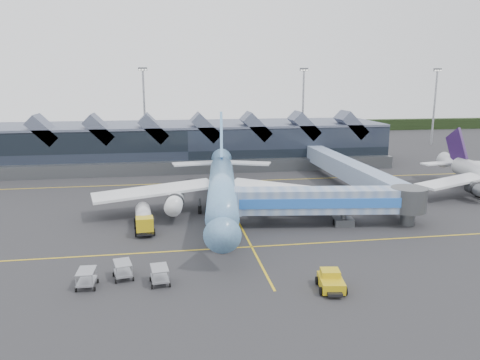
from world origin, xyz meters
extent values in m
plane|color=#28282A|center=(0.00, 0.00, 0.00)|extent=(260.00, 260.00, 0.00)
cube|color=gold|center=(0.00, -8.00, 0.01)|extent=(120.00, 0.25, 0.01)
cube|color=gold|center=(0.00, 28.00, 0.01)|extent=(120.00, 0.25, 0.01)
cube|color=gold|center=(0.00, 10.00, 0.01)|extent=(0.25, 60.00, 0.01)
cube|color=black|center=(0.00, 110.00, 2.00)|extent=(260.00, 4.00, 4.00)
cube|color=black|center=(-5.00, 48.00, 4.50)|extent=(90.00, 20.00, 9.00)
cube|color=slate|center=(-5.00, 48.00, 9.20)|extent=(90.00, 20.00, 0.60)
cube|color=#515458|center=(-5.00, 37.00, 1.30)|extent=(90.00, 2.50, 2.60)
cube|color=slate|center=(-34.00, 41.00, 9.30)|extent=(6.43, 6.00, 6.43)
cube|color=slate|center=(-23.00, 41.00, 9.30)|extent=(6.43, 6.00, 6.43)
cube|color=slate|center=(-12.00, 41.00, 9.30)|extent=(6.43, 6.00, 6.43)
cube|color=slate|center=(-1.00, 41.00, 9.30)|extent=(6.43, 6.00, 6.43)
cube|color=slate|center=(10.00, 41.00, 9.30)|extent=(6.43, 6.00, 6.43)
cube|color=slate|center=(21.00, 41.00, 9.30)|extent=(6.43, 6.00, 6.43)
cube|color=slate|center=(32.00, 41.00, 9.30)|extent=(6.43, 6.00, 6.43)
cylinder|color=#95979E|center=(-15.00, 72.00, 11.00)|extent=(0.56, 0.56, 22.00)
cube|color=#515458|center=(-15.00, 72.00, 22.00)|extent=(2.40, 0.50, 0.90)
cylinder|color=#95979E|center=(30.00, 72.00, 11.00)|extent=(0.56, 0.56, 22.00)
cube|color=#515458|center=(30.00, 72.00, 22.00)|extent=(2.40, 0.50, 0.90)
cylinder|color=#95979E|center=(70.00, 70.00, 11.00)|extent=(0.56, 0.56, 22.00)
cube|color=#515458|center=(70.00, 70.00, 22.00)|extent=(2.40, 0.50, 0.90)
cylinder|color=#5E89BF|center=(-1.85, 5.58, 4.19)|extent=(7.61, 31.68, 3.88)
cone|color=#5E89BF|center=(-4.06, -12.71, 4.19)|extent=(4.50, 5.82, 3.88)
cube|color=black|center=(-4.14, -13.38, 5.00)|extent=(1.50, 0.51, 0.48)
cone|color=#5E89BF|center=(0.46, 24.75, 4.48)|extent=(4.71, 7.60, 3.88)
cube|color=white|center=(-11.55, 8.06, 3.51)|extent=(18.43, 9.13, 1.28)
cube|color=white|center=(8.16, 5.69, 3.51)|extent=(18.46, 12.71, 1.28)
cylinder|color=white|center=(-8.69, 4.14, 2.54)|extent=(3.03, 5.64, 2.41)
cylinder|color=white|center=(4.45, 2.55, 2.54)|extent=(3.03, 5.64, 2.41)
cube|color=#5E89BF|center=(0.24, 22.97, 8.52)|extent=(1.64, 9.92, 10.69)
cube|color=white|center=(-4.45, 23.99, 4.48)|extent=(8.41, 4.12, 0.26)
cube|color=white|center=(5.04, 22.84, 4.48)|extent=(8.68, 5.82, 0.26)
cylinder|color=#515458|center=(-3.63, -9.14, 1.12)|extent=(0.29, 0.29, 2.25)
cylinder|color=#515458|center=(-4.97, 7.31, 1.12)|extent=(0.29, 0.29, 2.25)
cylinder|color=#515458|center=(1.58, 6.52, 1.12)|extent=(0.29, 0.29, 2.25)
cylinder|color=black|center=(-3.63, -9.14, 0.40)|extent=(0.63, 1.48, 1.44)
cone|color=white|center=(45.02, 21.94, 3.69)|extent=(3.30, 5.18, 3.20)
cube|color=white|center=(37.29, 9.35, 2.89)|extent=(13.95, 7.85, 1.07)
cylinder|color=#515458|center=(39.73, 6.68, 2.09)|extent=(2.06, 3.88, 1.98)
cube|color=#2E1746|center=(45.00, 20.67, 6.65)|extent=(0.62, 7.20, 7.80)
cube|color=white|center=(41.40, 21.05, 3.69)|extent=(6.45, 3.55, 0.27)
cube|color=white|center=(48.61, 20.92, 3.69)|extent=(6.47, 3.75, 0.27)
cylinder|color=#515458|center=(42.05, 9.20, 0.93)|extent=(0.30, 0.30, 1.85)
cube|color=#6F8BB9|center=(10.61, -1.33, 3.54)|extent=(22.21, 6.02, 3.19)
cube|color=blue|center=(10.40, -3.02, 3.54)|extent=(21.81, 2.88, 1.32)
cube|color=#6F8BB9|center=(-1.38, 0.18, 3.54)|extent=(3.27, 3.84, 3.30)
cylinder|color=#515458|center=(13.88, -1.74, 1.77)|extent=(0.77, 0.77, 3.54)
cube|color=#515458|center=(13.88, -1.74, 0.49)|extent=(2.89, 2.51, 0.99)
cylinder|color=black|center=(12.79, -1.60, 0.38)|extent=(0.56, 1.04, 0.99)
cylinder|color=black|center=(14.97, -1.88, 0.38)|extent=(0.56, 1.04, 0.99)
cylinder|color=#515458|center=(22.60, -2.84, 3.54)|extent=(4.83, 4.83, 3.30)
cylinder|color=#515458|center=(22.60, -2.84, 1.77)|extent=(1.98, 1.98, 3.54)
cube|color=black|center=(-12.86, 0.67, 0.66)|extent=(2.72, 8.08, 0.44)
cube|color=gold|center=(-12.62, -2.32, 1.59)|extent=(2.26, 2.10, 1.94)
cube|color=black|center=(-12.57, -3.02, 2.03)|extent=(1.95, 0.28, 0.88)
cylinder|color=silver|center=(-12.94, 1.73, 1.85)|extent=(2.42, 5.26, 2.03)
sphere|color=silver|center=(-13.13, 4.28, 1.85)|extent=(1.94, 1.94, 1.94)
sphere|color=silver|center=(-12.74, -0.82, 1.85)|extent=(1.94, 1.94, 1.94)
cylinder|color=black|center=(-13.75, -2.05, 0.44)|extent=(0.38, 0.90, 0.88)
cylinder|color=black|center=(-11.55, -1.88, 0.44)|extent=(0.38, 0.90, 0.88)
cylinder|color=black|center=(-13.99, 1.03, 0.44)|extent=(0.38, 0.90, 0.88)
cylinder|color=black|center=(-11.79, 1.20, 0.44)|extent=(0.38, 0.90, 0.88)
cylinder|color=black|center=(-14.16, 3.23, 0.44)|extent=(0.38, 0.90, 0.88)
cylinder|color=black|center=(-11.96, 3.40, 0.44)|extent=(0.38, 0.90, 0.88)
cube|color=gold|center=(5.32, -20.47, 0.68)|extent=(2.65, 3.78, 0.97)
cube|color=gold|center=(5.41, -19.89, 1.41)|extent=(1.97, 1.80, 0.68)
cube|color=black|center=(5.04, -22.29, 0.44)|extent=(1.46, 0.98, 0.29)
cylinder|color=black|center=(4.04, -21.45, 0.39)|extent=(0.41, 0.81, 0.78)
cylinder|color=black|center=(6.25, -21.79, 0.39)|extent=(0.41, 0.81, 0.78)
cylinder|color=black|center=(4.40, -19.14, 0.39)|extent=(0.41, 0.81, 0.78)
cylinder|color=black|center=(6.61, -19.49, 0.39)|extent=(0.41, 0.81, 0.78)
cube|color=#9B9DA4|center=(-14.34, -14.78, 0.62)|extent=(2.08, 2.78, 0.17)
cube|color=#9B9DA4|center=(-14.34, -14.78, 1.70)|extent=(2.08, 2.78, 0.09)
cylinder|color=black|center=(-13.70, -13.72, 0.20)|extent=(0.22, 0.43, 0.41)
cube|color=#9B9DA4|center=(-10.70, -16.66, 0.62)|extent=(1.86, 2.66, 0.17)
cube|color=#9B9DA4|center=(-10.70, -16.66, 1.70)|extent=(1.86, 2.66, 0.09)
cylinder|color=black|center=(-9.96, -15.66, 0.20)|extent=(0.18, 0.42, 0.41)
cube|color=#9B9DA4|center=(-17.60, -16.29, 0.62)|extent=(1.68, 2.56, 0.17)
cube|color=#9B9DA4|center=(-17.60, -16.29, 1.70)|extent=(1.68, 2.56, 0.09)
cylinder|color=black|center=(-16.71, -15.42, 0.20)|extent=(0.15, 0.41, 0.41)
camera|label=1|loc=(-9.76, -59.69, 19.64)|focal=35.00mm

